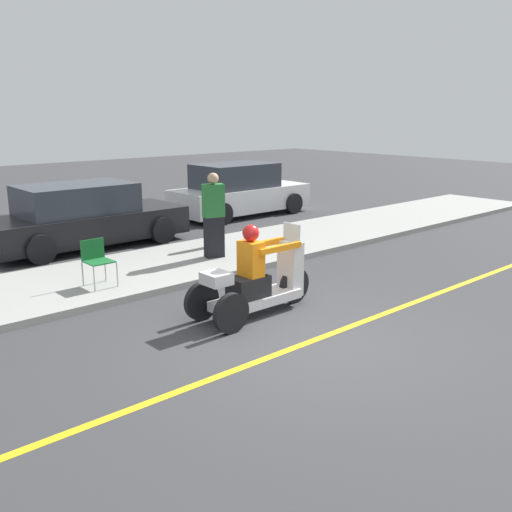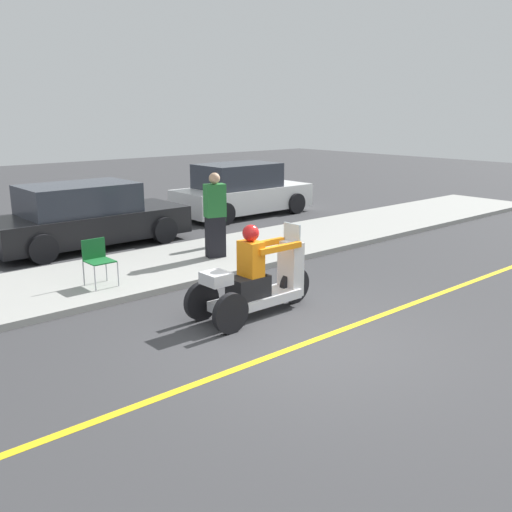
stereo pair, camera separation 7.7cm
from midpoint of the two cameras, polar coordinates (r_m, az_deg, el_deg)
ground_plane at (r=8.07m, az=5.33°, el=-8.68°), size 60.00×60.00×0.00m
lane_stripe at (r=8.24m, az=6.51°, el=-8.21°), size 24.00×0.12×0.01m
sidewalk_strip at (r=11.53m, az=-11.37°, el=-1.49°), size 28.00×2.80×0.12m
motorcycle_trike at (r=8.98m, az=0.29°, el=-2.68°), size 2.26×0.82×1.47m
spectator_by_tree at (r=13.10m, az=-3.55°, el=3.47°), size 0.29×0.20×1.17m
spectator_near_curb at (r=12.02m, az=-3.93°, el=3.93°), size 0.48×0.36×1.79m
folding_chair_curbside at (r=10.48m, az=-15.40°, el=-0.12°), size 0.47×0.47×0.82m
parked_car_lot_left at (r=14.07m, az=-16.47°, el=3.77°), size 4.61×2.03×1.50m
parked_car_lot_right at (r=17.60m, az=-1.34°, el=6.49°), size 4.37×1.97×1.60m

